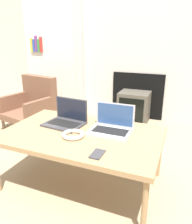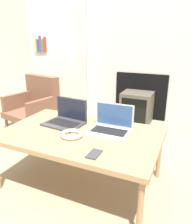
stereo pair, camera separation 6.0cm
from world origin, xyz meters
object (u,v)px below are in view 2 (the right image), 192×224
at_px(laptop_left, 66,119).
at_px(laptop_right, 111,126).
at_px(phone, 94,154).
at_px(armchair, 36,103).
at_px(tv, 137,107).
at_px(headphones, 72,134).

relative_size(laptop_left, laptop_right, 1.07).
bearing_deg(phone, armchair, 141.05).
bearing_deg(armchair, tv, 43.30).
bearing_deg(laptop_left, phone, -35.21).
distance_m(phone, armchair, 1.77).
xyz_separation_m(laptop_left, phone, (0.44, -0.39, -0.04)).
xyz_separation_m(laptop_right, tv, (-0.14, 1.45, -0.28)).
bearing_deg(phone, tv, 95.55).
xyz_separation_m(laptop_left, laptop_right, (0.41, 0.00, 0.00)).
relative_size(laptop_right, tv, 0.74).
height_order(tv, armchair, armchair).
bearing_deg(laptop_right, tv, 95.63).
bearing_deg(laptop_right, phone, -84.76).
relative_size(headphones, phone, 1.38).
bearing_deg(laptop_right, headphones, -137.67).
height_order(phone, tv, phone).
relative_size(laptop_left, headphones, 2.01).
xyz_separation_m(laptop_left, tv, (0.26, 1.45, -0.28)).
bearing_deg(tv, armchair, -148.48).
relative_size(laptop_left, armchair, 0.50).
bearing_deg(laptop_left, laptop_right, 6.13).
distance_m(laptop_right, tv, 1.48).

